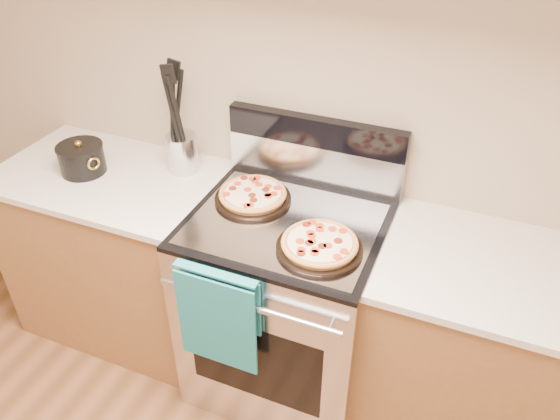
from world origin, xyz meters
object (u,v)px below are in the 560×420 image
at_px(pepperoni_pizza_back, 253,196).
at_px(utensil_crock, 183,153).
at_px(saucepan, 82,160).
at_px(range_body, 286,306).
at_px(pepperoni_pizza_front, 320,245).

relative_size(pepperoni_pizza_back, utensil_crock, 1.80).
bearing_deg(utensil_crock, saucepan, -155.37).
bearing_deg(range_body, saucepan, 179.47).
bearing_deg(range_body, pepperoni_pizza_front, -36.26).
distance_m(range_body, pepperoni_pizza_front, 0.54).
bearing_deg(saucepan, pepperoni_pizza_back, 4.32).
xyz_separation_m(pepperoni_pizza_back, saucepan, (-0.81, -0.06, 0.02)).
relative_size(range_body, pepperoni_pizza_back, 2.91).
relative_size(utensil_crock, saucepan, 0.87).
height_order(range_body, utensil_crock, utensil_crock).
relative_size(pepperoni_pizza_back, pepperoni_pizza_front, 0.99).
bearing_deg(pepperoni_pizza_back, range_body, -21.25).
relative_size(pepperoni_pizza_front, saucepan, 1.59).
xyz_separation_m(range_body, pepperoni_pizza_back, (-0.18, 0.07, 0.50)).
height_order(range_body, saucepan, saucepan).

